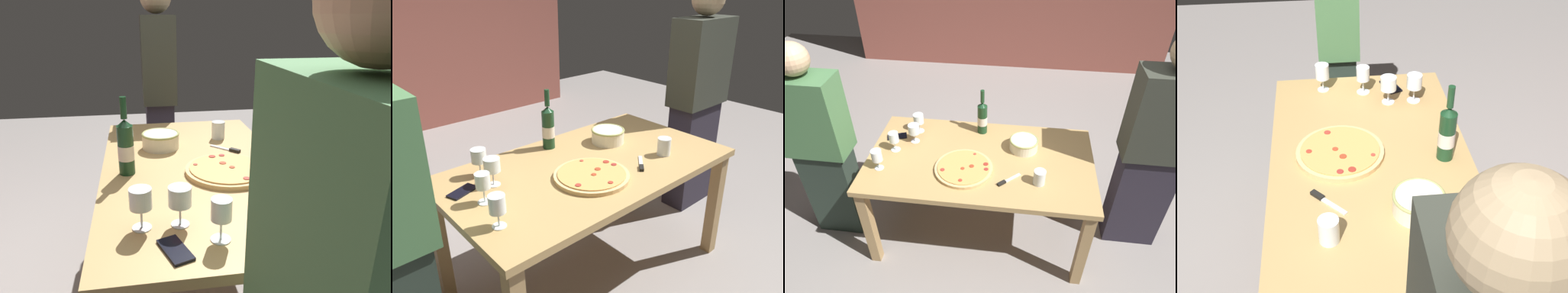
% 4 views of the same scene
% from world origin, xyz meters
% --- Properties ---
extents(ground_plane, '(8.00, 8.00, 0.00)m').
position_xyz_m(ground_plane, '(0.00, 0.00, 0.00)').
color(ground_plane, gray).
extents(dining_table, '(1.60, 0.90, 0.75)m').
position_xyz_m(dining_table, '(0.00, 0.00, 0.66)').
color(dining_table, tan).
rests_on(dining_table, ground).
extents(pizza, '(0.40, 0.40, 0.03)m').
position_xyz_m(pizza, '(-0.10, -0.14, 0.76)').
color(pizza, '#DEB173').
rests_on(pizza, dining_table).
extents(serving_bowl, '(0.21, 0.21, 0.09)m').
position_xyz_m(serving_bowl, '(0.30, 0.15, 0.80)').
color(serving_bowl, silver).
rests_on(serving_bowl, dining_table).
extents(wine_bottle, '(0.08, 0.08, 0.36)m').
position_xyz_m(wine_bottle, '(-0.03, 0.33, 0.88)').
color(wine_bottle, '#173B20').
rests_on(wine_bottle, dining_table).
extents(wine_glass_near_pizza, '(0.08, 0.08, 0.15)m').
position_xyz_m(wine_glass_near_pizza, '(-0.51, 0.27, 0.86)').
color(wine_glass_near_pizza, white).
rests_on(wine_glass_near_pizza, dining_table).
extents(wine_glass_by_bottle, '(0.07, 0.07, 0.15)m').
position_xyz_m(wine_glass_by_bottle, '(-0.68, -0.20, 0.85)').
color(wine_glass_by_bottle, white).
rests_on(wine_glass_by_bottle, dining_table).
extents(wine_glass_far_left, '(0.08, 0.08, 0.15)m').
position_xyz_m(wine_glass_far_left, '(-0.51, 0.14, 0.85)').
color(wine_glass_far_left, white).
rests_on(wine_glass_far_left, dining_table).
extents(wine_glass_far_right, '(0.07, 0.07, 0.15)m').
position_xyz_m(wine_glass_far_right, '(-0.63, 0.02, 0.86)').
color(wine_glass_far_right, white).
rests_on(wine_glass_far_right, dining_table).
extents(cup_amber, '(0.08, 0.08, 0.10)m').
position_xyz_m(cup_amber, '(0.41, -0.21, 0.80)').
color(cup_amber, white).
rests_on(cup_amber, dining_table).
extents(cell_phone, '(0.16, 0.11, 0.01)m').
position_xyz_m(cell_phone, '(-0.67, 0.17, 0.76)').
color(cell_phone, black).
rests_on(cell_phone, dining_table).
extents(pizza_knife, '(0.15, 0.15, 0.02)m').
position_xyz_m(pizza_knife, '(0.20, -0.22, 0.76)').
color(pizza_knife, silver).
rests_on(pizza_knife, dining_table).
extents(person_host, '(0.46, 0.24, 1.68)m').
position_xyz_m(person_host, '(1.19, 0.10, 0.85)').
color(person_host, '#282430').
rests_on(person_host, ground).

